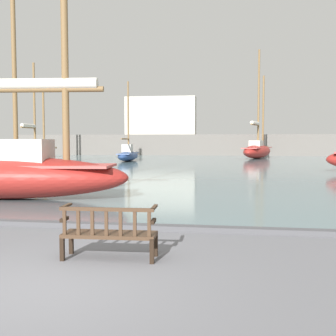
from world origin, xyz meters
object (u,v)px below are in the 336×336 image
object	(u,v)px
sailboat_mid_starboard	(34,150)
park_bench	(109,232)
sailboat_nearest_starboard	(128,155)
sailboat_far_starboard	(257,149)

from	to	relation	value
sailboat_mid_starboard	park_bench	bearing A→B (deg)	-61.95
sailboat_mid_starboard	sailboat_nearest_starboard	xyz separation A→B (m)	(11.84, -4.99, -0.31)
sailboat_mid_starboard	sailboat_far_starboard	xyz separation A→B (m)	(24.18, 2.92, 0.06)
park_bench	sailboat_mid_starboard	world-z (taller)	sailboat_mid_starboard
sailboat_mid_starboard	sailboat_far_starboard	size ratio (longest dim) A/B	0.89
park_bench	sailboat_mid_starboard	bearing A→B (deg)	118.05
sailboat_mid_starboard	sailboat_nearest_starboard	size ratio (longest dim) A/B	1.40
sailboat_far_starboard	sailboat_nearest_starboard	size ratio (longest dim) A/B	1.57
park_bench	sailboat_far_starboard	distance (m)	39.76
park_bench	sailboat_mid_starboard	xyz separation A→B (m)	(-19.48, 36.56, 0.51)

